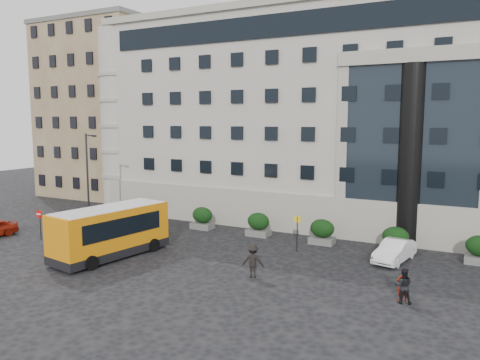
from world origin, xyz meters
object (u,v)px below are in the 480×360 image
at_px(hedge_d, 395,240).
at_px(no_entry_sign, 40,219).
at_px(pedestrian_c, 253,261).
at_px(parked_car_d, 140,205).
at_px(parked_car_c, 155,207).
at_px(parked_car_b, 107,220).
at_px(pedestrian_b, 403,286).
at_px(hedge_b, 258,224).
at_px(hedge_a, 202,218).
at_px(white_taxi, 395,251).
at_px(minibus, 110,230).
at_px(street_lamp, 88,178).
at_px(hedge_c, 322,232).
at_px(bus_stop_sign, 297,227).
at_px(pedestrian_a, 403,285).
at_px(red_truck, 126,193).

relative_size(hedge_d, no_entry_sign, 0.79).
bearing_deg(pedestrian_c, parked_car_d, -50.85).
distance_m(hedge_d, parked_car_c, 23.32).
bearing_deg(no_entry_sign, parked_car_b, 74.84).
xyz_separation_m(no_entry_sign, pedestrian_b, (26.46, -0.14, -0.75)).
distance_m(hedge_b, parked_car_b, 13.13).
bearing_deg(parked_car_c, parked_car_b, -91.54).
bearing_deg(hedge_a, parked_car_b, -156.22).
distance_m(parked_car_d, pedestrian_c, 22.35).
height_order(white_taxi, pedestrian_c, pedestrian_c).
height_order(hedge_d, minibus, minibus).
distance_m(parked_car_d, white_taxi, 25.93).
relative_size(hedge_a, parked_car_d, 0.41).
xyz_separation_m(street_lamp, parked_car_b, (0.44, 1.50, -3.74)).
xyz_separation_m(hedge_c, bus_stop_sign, (-0.90, -2.80, 0.80)).
distance_m(hedge_c, bus_stop_sign, 3.05).
xyz_separation_m(parked_car_b, white_taxi, (23.39, 1.33, 0.08)).
relative_size(street_lamp, pedestrian_c, 4.11).
xyz_separation_m(parked_car_d, pedestrian_c, (18.60, -12.40, 0.35)).
height_order(bus_stop_sign, parked_car_b, bus_stop_sign).
bearing_deg(hedge_c, pedestrian_b, -51.83).
bearing_deg(pedestrian_a, minibus, -21.76).
bearing_deg(minibus, parked_car_c, 125.60).
xyz_separation_m(no_entry_sign, white_taxi, (24.89, 6.86, -0.95)).
xyz_separation_m(bus_stop_sign, white_taxi, (6.39, 0.82, -1.03)).
distance_m(red_truck, white_taxi, 29.99).
distance_m(parked_car_d, pedestrian_a, 29.48).
height_order(hedge_a, minibus, minibus).
xyz_separation_m(hedge_a, red_truck, (-13.13, 5.60, 0.38)).
relative_size(street_lamp, pedestrian_a, 4.83).
relative_size(hedge_a, parked_car_b, 0.48).
xyz_separation_m(hedge_b, street_lamp, (-13.14, -4.80, 3.44)).
bearing_deg(street_lamp, pedestrian_c, -13.74).
xyz_separation_m(hedge_a, pedestrian_b, (17.46, -8.98, -0.03)).
height_order(hedge_b, no_entry_sign, no_entry_sign).
distance_m(minibus, pedestrian_b, 18.61).
height_order(red_truck, pedestrian_a, red_truck).
xyz_separation_m(hedge_c, white_taxi, (5.49, -1.98, -0.23)).
bearing_deg(parked_car_b, pedestrian_c, -28.41).
relative_size(hedge_a, bus_stop_sign, 0.73).
distance_m(parked_car_b, pedestrian_a, 25.47).
height_order(hedge_d, street_lamp, street_lamp).
distance_m(parked_car_b, white_taxi, 23.42).
xyz_separation_m(no_entry_sign, parked_car_b, (1.50, 5.53, -1.03)).
xyz_separation_m(hedge_b, no_entry_sign, (-14.20, -8.84, 0.72)).
xyz_separation_m(hedge_c, minibus, (-11.51, -9.66, 0.91)).
height_order(hedge_d, white_taxi, hedge_d).
height_order(red_truck, parked_car_c, red_truck).
bearing_deg(street_lamp, pedestrian_a, -8.74).
height_order(parked_car_c, white_taxi, white_taxi).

